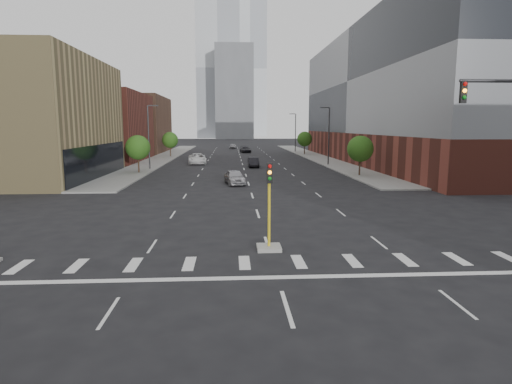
{
  "coord_description": "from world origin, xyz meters",
  "views": [
    {
      "loc": [
        -1.87,
        -11.78,
        6.17
      ],
      "look_at": [
        -0.48,
        11.92,
        2.5
      ],
      "focal_mm": 30.0,
      "sensor_mm": 36.0,
      "label": 1
    }
  ],
  "objects": [
    {
      "name": "tower_left",
      "position": [
        -8.0,
        220.0,
        35.0
      ],
      "size": [
        22.0,
        22.0,
        70.0
      ],
      "primitive_type": "cube",
      "color": "#B2B7BC",
      "rests_on": "ground"
    },
    {
      "name": "tree_right_far",
      "position": [
        14.0,
        80.0,
        3.39
      ],
      "size": [
        3.2,
        3.2,
        4.85
      ],
      "color": "#382619",
      "rests_on": "ground"
    },
    {
      "name": "tower_right",
      "position": [
        10.0,
        260.0,
        40.0
      ],
      "size": [
        20.0,
        20.0,
        80.0
      ],
      "primitive_type": "cube",
      "color": "#B2B7BC",
      "rests_on": "ground"
    },
    {
      "name": "car_deep_right",
      "position": [
        1.5,
        88.21,
        0.71
      ],
      "size": [
        2.73,
        5.17,
        1.43
      ],
      "primitive_type": "imported",
      "rotation": [
        0.0,
        0.0,
        0.15
      ],
      "color": "black",
      "rests_on": "ground"
    },
    {
      "name": "tower_mid",
      "position": [
        0.0,
        200.0,
        22.0
      ],
      "size": [
        18.0,
        18.0,
        44.0
      ],
      "primitive_type": "cube",
      "color": "slate",
      "rests_on": "ground"
    },
    {
      "name": "car_mid_right",
      "position": [
        1.5,
        52.67,
        0.73
      ],
      "size": [
        1.62,
        4.45,
        1.46
      ],
      "primitive_type": "imported",
      "rotation": [
        0.0,
        0.0,
        0.02
      ],
      "color": "black",
      "rests_on": "ground"
    },
    {
      "name": "sidewalk_left_far",
      "position": [
        -15.0,
        74.0,
        0.07
      ],
      "size": [
        5.0,
        92.0,
        0.15
      ],
      "primitive_type": "cube",
      "color": "gray",
      "rests_on": "ground"
    },
    {
      "name": "tree_right_near",
      "position": [
        14.0,
        40.0,
        3.39
      ],
      "size": [
        3.2,
        3.2,
        4.85
      ],
      "color": "#382619",
      "rests_on": "ground"
    },
    {
      "name": "building_left_mid",
      "position": [
        -27.5,
        40.0,
        7.0
      ],
      "size": [
        20.0,
        24.0,
        14.0
      ],
      "primitive_type": "cube",
      "color": "tan",
      "rests_on": "ground"
    },
    {
      "name": "building_right_main",
      "position": [
        29.5,
        60.0,
        11.0
      ],
      "size": [
        24.0,
        70.0,
        22.0
      ],
      "color": "brown",
      "rests_on": "ground"
    },
    {
      "name": "car_near_left",
      "position": [
        -1.5,
        33.61,
        0.78
      ],
      "size": [
        2.57,
        4.82,
        1.56
      ],
      "primitive_type": "imported",
      "rotation": [
        0.0,
        0.0,
        0.17
      ],
      "color": "#A0A0A4",
      "rests_on": "ground"
    },
    {
      "name": "median_traffic_signal",
      "position": [
        0.0,
        8.97,
        0.97
      ],
      "size": [
        1.2,
        1.2,
        4.4
      ],
      "color": "#999993",
      "rests_on": "ground"
    },
    {
      "name": "streetlight_left",
      "position": [
        -13.41,
        50.0,
        5.01
      ],
      "size": [
        1.6,
        0.22,
        9.07
      ],
      "color": "#2D2D30",
      "rests_on": "ground"
    },
    {
      "name": "sidewalk_right_far",
      "position": [
        15.0,
        74.0,
        0.07
      ],
      "size": [
        5.0,
        92.0,
        0.15
      ],
      "primitive_type": "cube",
      "color": "gray",
      "rests_on": "ground"
    },
    {
      "name": "tree_left_near",
      "position": [
        -14.0,
        45.0,
        3.39
      ],
      "size": [
        3.2,
        3.2,
        4.85
      ],
      "color": "#382619",
      "rests_on": "ground"
    },
    {
      "name": "car_distant",
      "position": [
        -1.33,
        106.25,
        0.69
      ],
      "size": [
        2.1,
        4.21,
        1.38
      ],
      "primitive_type": "imported",
      "rotation": [
        0.0,
        0.0,
        -0.12
      ],
      "color": "#9C9CA0",
      "rests_on": "ground"
    },
    {
      "name": "streetlight_right_b",
      "position": [
        13.41,
        90.0,
        5.01
      ],
      "size": [
        1.6,
        0.22,
        9.07
      ],
      "color": "#2D2D30",
      "rests_on": "ground"
    },
    {
      "name": "ground",
      "position": [
        0.0,
        0.0,
        0.0
      ],
      "size": [
        400.0,
        400.0,
        0.0
      ],
      "primitive_type": "plane",
      "color": "black",
      "rests_on": "ground"
    },
    {
      "name": "streetlight_right_a",
      "position": [
        13.41,
        55.0,
        5.01
      ],
      "size": [
        1.6,
        0.22,
        9.07
      ],
      "color": "#2D2D30",
      "rests_on": "ground"
    },
    {
      "name": "car_far_left",
      "position": [
        -7.41,
        58.75,
        0.85
      ],
      "size": [
        3.45,
        6.4,
        1.71
      ],
      "primitive_type": "imported",
      "rotation": [
        0.0,
        0.0,
        0.1
      ],
      "color": "silver",
      "rests_on": "ground"
    },
    {
      "name": "tree_left_far",
      "position": [
        -14.0,
        75.0,
        3.39
      ],
      "size": [
        3.2,
        3.2,
        4.85
      ],
      "color": "#382619",
      "rests_on": "ground"
    },
    {
      "name": "building_left_far_b",
      "position": [
        -27.5,
        92.0,
        6.5
      ],
      "size": [
        20.0,
        24.0,
        13.0
      ],
      "primitive_type": "cube",
      "color": "brown",
      "rests_on": "ground"
    },
    {
      "name": "building_left_far_a",
      "position": [
        -27.5,
        66.0,
        6.0
      ],
      "size": [
        20.0,
        22.0,
        12.0
      ],
      "primitive_type": "cube",
      "color": "brown",
      "rests_on": "ground"
    }
  ]
}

